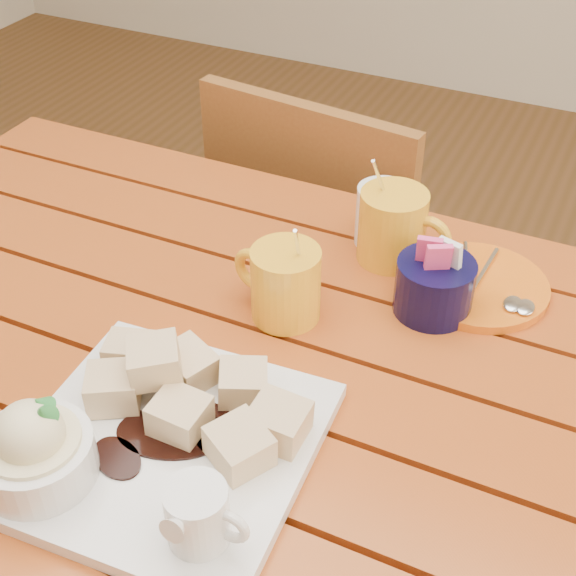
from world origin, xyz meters
The scene contains 8 objects.
table centered at (0.00, 0.00, 0.64)m, with size 1.20×0.79×0.75m.
dessert_plate centered at (0.00, -0.17, 0.78)m, with size 0.30×0.30×0.11m.
coffee_mug_left centered at (0.03, 0.10, 0.80)m, with size 0.12×0.08×0.14m.
coffee_mug_right centered at (0.11, 0.26, 0.80)m, with size 0.13×0.09×0.15m.
cream_pitcher centered at (0.09, 0.29, 0.79)m, with size 0.10×0.09×0.09m.
sugar_caddy centered at (0.19, 0.18, 0.79)m, with size 0.10×0.10×0.10m.
orange_saucer centered at (0.24, 0.25, 0.76)m, with size 0.18×0.18×0.02m.
chair_far centered at (-0.10, 0.58, 0.47)m, with size 0.44×0.44×0.84m.
Camera 1 is at (0.36, -0.58, 1.38)m, focal length 50.00 mm.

